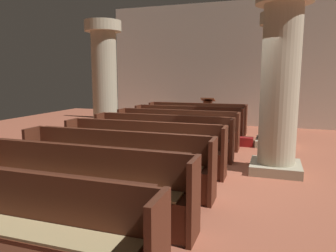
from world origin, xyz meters
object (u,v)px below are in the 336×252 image
object	(u,v)px
pew_row_0	(197,117)
pillar_aisle_side	(278,78)
pillar_far_side	(105,78)
pew_row_3	(162,135)
pew_row_1	(188,122)
pew_row_5	(115,160)
pillar_aisle_rear	(280,79)
pew_row_6	(73,182)
lectern	(208,115)
pew_row_4	(143,145)
kneeler_box_red	(246,142)
pew_row_2	(177,127)

from	to	relation	value
pew_row_0	pillar_aisle_side	xyz separation A→B (m)	(2.47, -1.38, 1.27)
pew_row_0	pillar_aisle_side	distance (m)	3.10
pillar_far_side	pew_row_3	bearing A→B (deg)	-35.26
pew_row_1	pew_row_5	size ratio (longest dim) A/B	1.00
pew_row_0	pillar_far_side	xyz separation A→B (m)	(-2.42, -1.71, 1.27)
pew_row_3	pillar_aisle_rear	bearing A→B (deg)	-9.58
pillar_far_side	pillar_aisle_side	bearing A→B (deg)	3.91
pillar_aisle_rear	pew_row_6	bearing A→B (deg)	-129.40
pew_row_1	lectern	xyz separation A→B (m)	(0.16, 2.18, -0.05)
pew_row_3	pew_row_4	xyz separation A→B (m)	(0.00, -1.14, 0.00)
pew_row_1	pillar_far_side	size ratio (longest dim) A/B	0.94
pew_row_0	pew_row_1	world-z (taller)	same
pillar_aisle_side	pillar_far_side	bearing A→B (deg)	-176.09
pillar_aisle_side	kneeler_box_red	size ratio (longest dim) A/B	9.49
pew_row_6	kneeler_box_red	distance (m)	5.43
pew_row_3	pew_row_5	size ratio (longest dim) A/B	1.00
kneeler_box_red	pew_row_0	bearing A→B (deg)	135.58
pillar_aisle_side	kneeler_box_red	distance (m)	1.84
pew_row_0	pew_row_3	size ratio (longest dim) A/B	1.00
pew_row_2	kneeler_box_red	distance (m)	1.87
pew_row_6	lectern	size ratio (longest dim) A/B	2.98
pew_row_1	pew_row_4	world-z (taller)	same
pew_row_5	kneeler_box_red	world-z (taller)	pew_row_5
pew_row_0	pew_row_5	xyz separation A→B (m)	(0.00, -5.70, 0.00)
pew_row_0	pew_row_2	world-z (taller)	same
pillar_far_side	kneeler_box_red	xyz separation A→B (m)	(4.15, 0.01, -1.66)
pew_row_3	pew_row_5	xyz separation A→B (m)	(0.00, -2.28, 0.00)
pew_row_6	kneeler_box_red	world-z (taller)	pew_row_6
pillar_aisle_side	lectern	distance (m)	3.59
pew_row_2	pew_row_4	distance (m)	2.28
pew_row_3	lectern	xyz separation A→B (m)	(0.16, 4.45, -0.05)
pillar_aisle_rear	kneeler_box_red	distance (m)	2.80
pew_row_6	pillar_aisle_rear	bearing A→B (deg)	50.60
pillar_aisle_side	pillar_far_side	xyz separation A→B (m)	(-4.88, -0.33, 0.00)
pillar_aisle_side	pillar_aisle_rear	distance (m)	2.46
pew_row_6	kneeler_box_red	bearing A→B (deg)	71.30
pew_row_5	lectern	size ratio (longest dim) A/B	2.98
pillar_aisle_side	pillar_aisle_rear	world-z (taller)	same
pew_row_2	pew_row_3	world-z (taller)	same
pew_row_4	pew_row_6	xyz separation A→B (m)	(0.00, -2.28, 0.00)
pew_row_1	pillar_far_side	xyz separation A→B (m)	(-2.42, -0.57, 1.27)
pew_row_4	pillar_aisle_side	bearing A→B (deg)	52.22
pew_row_1	pew_row_6	world-z (taller)	same
pew_row_2	kneeler_box_red	xyz separation A→B (m)	(1.74, 0.58, -0.39)
pew_row_6	pew_row_2	bearing A→B (deg)	90.00
pew_row_3	lectern	size ratio (longest dim) A/B	2.98
pew_row_1	kneeler_box_red	xyz separation A→B (m)	(1.74, -0.56, -0.39)
pew_row_4	pillar_aisle_rear	distance (m)	2.87
pew_row_1	pew_row_3	bearing A→B (deg)	-90.00
pew_row_0	pillar_far_side	world-z (taller)	pillar_far_side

